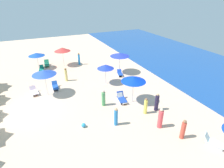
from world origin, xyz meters
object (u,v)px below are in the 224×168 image
Objects in this scene: umbrella_0 at (106,67)px; lounge_chair_5_0 at (34,91)px; lounge_chair_6_1 at (41,69)px; beachgoer_6 at (66,75)px; umbrella_6 at (36,54)px; umbrella_3 at (134,79)px; lounge_chair_6_0 at (47,64)px; lounge_chair_4_1 at (213,142)px; lounge_chair_5_1 at (55,86)px; beach_ball_0 at (84,125)px; beachgoer_3 at (79,59)px; beachgoer_2 at (183,130)px; beachgoer_1 at (116,117)px; umbrella_1 at (62,49)px; lounge_chair_3_0 at (122,98)px; beachgoer_0 at (160,119)px; umbrella_5 at (44,72)px; umbrella_2 at (120,55)px; lounge_chair_2_0 at (120,74)px; beachgoer_5 at (146,106)px; beachgoer_7 at (103,98)px; beachgoer_4 at (157,102)px; lounge_chair_3_1 at (122,99)px.

lounge_chair_5_0 is at bearing -95.96° from umbrella_0.
beachgoer_6 reaches higher than lounge_chair_6_1.
umbrella_3 is at bearing 30.69° from umbrella_6.
lounge_chair_4_1 is at bearing -62.16° from lounge_chair_6_0.
beach_ball_0 is (7.52, 1.02, -0.08)m from lounge_chair_5_1.
beachgoer_3 is at bearing -170.90° from umbrella_0.
lounge_chair_6_1 is at bearing -138.01° from umbrella_0.
lounge_chair_4_1 is (11.98, 3.12, -1.84)m from umbrella_0.
beachgoer_2 is at bearing -60.34° from lounge_chair_5_0.
umbrella_1 is at bearing -173.30° from beachgoer_1.
beachgoer_2 is (11.36, 9.42, 0.50)m from lounge_chair_5_0.
lounge_chair_3_0 is (12.13, 3.21, -2.09)m from umbrella_1.
umbrella_1 is at bearing 156.40° from beachgoer_0.
umbrella_5 reaches higher than lounge_chair_5_0.
lounge_chair_6_0 is 20.57m from beachgoer_2.
lounge_chair_6_0 is at bearing 7.56° from beachgoer_3.
beachgoer_1 is (9.39, -4.96, -1.71)m from umbrella_2.
umbrella_3 is at bearing 57.12° from umbrella_5.
umbrella_2 is 1.96× the size of lounge_chair_2_0.
beachgoer_6 is at bearing 135.71° from umbrella_5.
lounge_chair_5_0 is (-5.55, -8.63, -2.16)m from umbrella_3.
lounge_chair_5_0 is 7.53m from umbrella_6.
umbrella_3 reaches higher than umbrella_0.
beach_ball_0 is (14.35, -1.27, -2.20)m from umbrella_1.
lounge_chair_4_1 is (19.88, 6.42, -2.12)m from umbrella_1.
umbrella_2 reaches higher than beachgoer_3.
beachgoer_5 is at bearing -59.84° from lounge_chair_3_0.
lounge_chair_3_0 is at bearing 148.16° from beachgoer_1.
beachgoer_3 is (-17.87, -2.81, 0.09)m from beachgoer_2.
umbrella_2 reaches higher than lounge_chair_2_0.
beachgoer_7 reaches higher than beachgoer_5.
beachgoer_4 is at bearing -4.97° from umbrella_2.
umbrella_0 reaches higher than beachgoer_6.
lounge_chair_5_1 is (-1.05, 0.93, -2.26)m from umbrella_5.
lounge_chair_5_1 is 13.69m from beachgoer_2.
umbrella_2 is 1.54× the size of beachgoer_3.
lounge_chair_5_0 is at bearing -176.76° from beachgoer_4.
umbrella_2 is at bearing 82.95° from lounge_chair_2_0.
umbrella_3 is (4.74, 0.84, 0.33)m from umbrella_0.
lounge_chair_2_0 is 8.25m from beachgoer_4.
lounge_chair_6_1 is 0.84× the size of beachgoer_2.
beachgoer_2 is (10.55, 1.64, -1.34)m from umbrella_0.
beachgoer_3 reaches higher than lounge_chair_3_1.
beachgoer_5 is at bearing -69.91° from beachgoer_7.
umbrella_3 is (6.08, -1.66, 2.16)m from lounge_chair_2_0.
umbrella_3 is at bearing 18.15° from umbrella_1.
beachgoer_0 is at bearing -54.66° from lounge_chair_5_1.
beachgoer_0 is 16.35m from beachgoer_3.
lounge_chair_6_1 is (0.86, 0.27, -1.82)m from umbrella_6.
lounge_chair_2_0 is 0.50× the size of umbrella_5.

